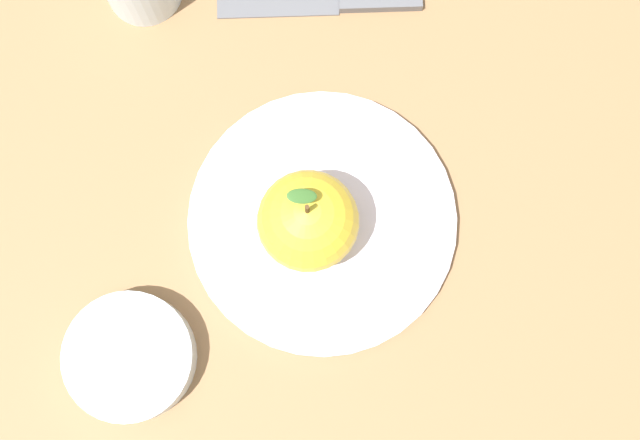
% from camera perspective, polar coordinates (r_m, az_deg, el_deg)
% --- Properties ---
extents(ground_plane, '(2.40, 2.40, 0.00)m').
position_cam_1_polar(ground_plane, '(0.76, -1.41, 3.35)').
color(ground_plane, olive).
extents(dinner_plate, '(0.23, 0.23, 0.01)m').
position_cam_1_polar(dinner_plate, '(0.74, 0.00, -0.17)').
color(dinner_plate, silver).
rests_on(dinner_plate, ground_plane).
extents(apple, '(0.08, 0.08, 0.10)m').
position_cam_1_polar(apple, '(0.69, -0.81, -0.08)').
color(apple, gold).
rests_on(apple, dinner_plate).
extents(side_bowl, '(0.11, 0.11, 0.03)m').
position_cam_1_polar(side_bowl, '(0.73, -12.65, -8.93)').
color(side_bowl, silver).
rests_on(side_bowl, ground_plane).
extents(knife, '(0.08, 0.18, 0.01)m').
position_cam_1_polar(knife, '(0.80, 1.27, 14.22)').
color(knife, '#59595E').
rests_on(knife, ground_plane).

